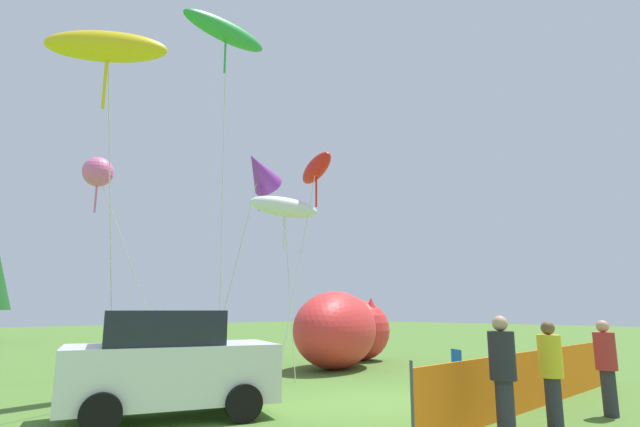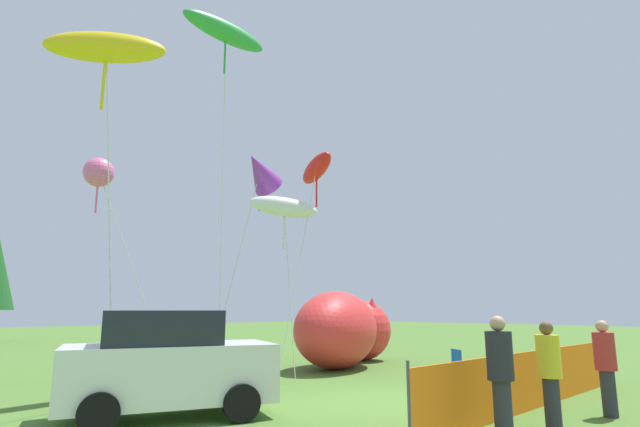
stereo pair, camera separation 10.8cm
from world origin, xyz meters
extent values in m
plane|color=#4C752D|center=(0.00, 0.00, 0.00)|extent=(120.00, 120.00, 0.00)
cube|color=white|center=(-4.35, 1.75, 0.82)|extent=(4.24, 3.03, 1.07)
cube|color=#1E232D|center=(-4.54, 1.82, 1.67)|extent=(2.56, 2.30, 0.64)
cylinder|color=black|center=(-2.93, 2.19, 0.34)|extent=(0.72, 0.47, 0.68)
cylinder|color=black|center=(-3.54, 0.51, 0.34)|extent=(0.72, 0.47, 0.68)
cylinder|color=black|center=(-5.17, 3.00, 0.34)|extent=(0.72, 0.47, 0.68)
cylinder|color=black|center=(-5.78, 1.32, 0.34)|extent=(0.72, 0.47, 0.68)
cube|color=#1959A5|center=(3.17, 0.45, 0.46)|extent=(0.71, 0.71, 0.03)
cube|color=#1959A5|center=(3.39, 0.33, 0.70)|extent=(0.26, 0.45, 0.47)
cylinder|color=#A5A5AD|center=(2.87, 0.36, 0.23)|extent=(0.02, 0.02, 0.46)
cylinder|color=#A5A5AD|center=(3.07, 0.75, 0.23)|extent=(0.02, 0.02, 0.46)
cylinder|color=#A5A5AD|center=(3.26, 0.15, 0.23)|extent=(0.02, 0.02, 0.46)
cylinder|color=#A5A5AD|center=(3.47, 0.54, 0.23)|extent=(0.02, 0.02, 0.46)
ellipsoid|color=red|center=(3.60, 5.21, 1.32)|extent=(5.29, 4.39, 2.64)
ellipsoid|color=yellow|center=(3.60, 5.21, 0.73)|extent=(3.51, 3.07, 1.19)
sphere|color=red|center=(6.38, 6.56, 1.19)|extent=(2.38, 2.38, 2.38)
cone|color=red|center=(6.38, 7.16, 2.14)|extent=(0.67, 0.67, 0.71)
cone|color=red|center=(6.38, 5.97, 2.14)|extent=(0.67, 0.67, 0.71)
cube|color=orange|center=(1.85, -2.56, 0.57)|extent=(9.28, 0.36, 1.15)
cylinder|color=#4C4C51|center=(-2.78, -2.72, 0.63)|extent=(0.05, 0.05, 1.26)
cylinder|color=#4C4C51|center=(6.49, -2.40, 0.63)|extent=(0.05, 0.05, 1.26)
cylinder|color=#2D2D38|center=(1.86, -3.93, 0.43)|extent=(0.27, 0.27, 0.86)
cylinder|color=#B72D2D|center=(1.86, -3.93, 1.21)|extent=(0.39, 0.39, 0.71)
sphere|color=tan|center=(1.86, -3.93, 1.69)|extent=(0.23, 0.23, 0.23)
cylinder|color=#2D2D38|center=(-1.29, -3.40, 0.45)|extent=(0.28, 0.28, 0.91)
cylinder|color=#26262D|center=(-1.29, -3.40, 1.29)|extent=(0.42, 0.42, 0.76)
sphere|color=tan|center=(-1.29, -3.40, 1.79)|extent=(0.25, 0.25, 0.25)
cylinder|color=#2D2D38|center=(-0.03, -3.64, 0.43)|extent=(0.27, 0.27, 0.86)
cylinder|color=yellow|center=(-0.03, -3.64, 1.22)|extent=(0.39, 0.39, 0.72)
sphere|color=brown|center=(-0.03, -3.64, 1.69)|extent=(0.23, 0.23, 0.23)
cylinder|color=silver|center=(-1.75, 4.35, 5.01)|extent=(0.42, 0.37, 10.02)
ellipsoid|color=green|center=(-1.94, 4.18, 10.02)|extent=(3.12, 1.25, 0.95)
cylinder|color=green|center=(-1.94, 4.18, 9.32)|extent=(0.06, 0.06, 1.20)
cylinder|color=silver|center=(0.00, 6.28, 3.19)|extent=(0.25, 2.28, 6.39)
cone|color=purple|center=(0.12, 5.15, 6.39)|extent=(1.85, 1.46, 1.55)
cylinder|color=purple|center=(0.12, 5.15, 5.69)|extent=(0.06, 0.06, 1.20)
cylinder|color=silver|center=(-2.52, 8.10, 3.13)|extent=(2.55, 0.57, 6.27)
sphere|color=pink|center=(-3.79, 8.37, 6.26)|extent=(0.93, 0.93, 0.93)
cylinder|color=pink|center=(-3.79, 8.37, 5.56)|extent=(0.06, 0.06, 1.20)
cylinder|color=silver|center=(0.65, 3.83, 3.29)|extent=(2.15, 0.78, 6.60)
ellipsoid|color=red|center=(1.71, 4.20, 6.59)|extent=(1.20, 2.10, 1.11)
cylinder|color=red|center=(1.71, 4.20, 5.89)|extent=(0.06, 0.06, 1.20)
cylinder|color=silver|center=(-5.16, 3.20, 3.55)|extent=(1.58, 2.37, 7.12)
ellipsoid|color=yellow|center=(-5.93, 2.03, 7.11)|extent=(2.31, 1.60, 1.00)
cylinder|color=yellow|center=(-5.93, 2.03, 6.41)|extent=(0.06, 0.06, 1.20)
cylinder|color=silver|center=(0.41, 3.95, 2.56)|extent=(0.11, 0.75, 5.13)
ellipsoid|color=white|center=(0.45, 4.31, 5.13)|extent=(2.21, 1.59, 0.91)
cylinder|color=white|center=(0.45, 4.31, 4.43)|extent=(0.06, 0.06, 1.20)
camera|label=1|loc=(-9.09, -7.41, 2.01)|focal=28.00mm
camera|label=2|loc=(-9.01, -7.49, 2.01)|focal=28.00mm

